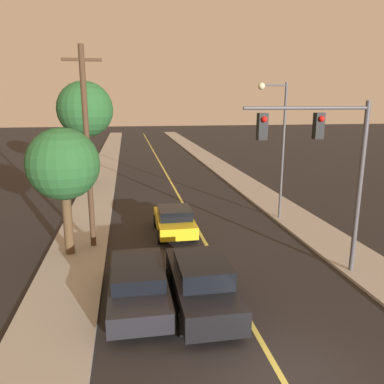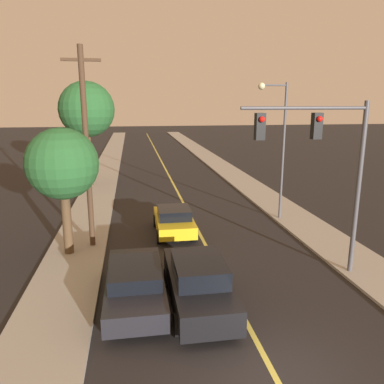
% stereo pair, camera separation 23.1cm
% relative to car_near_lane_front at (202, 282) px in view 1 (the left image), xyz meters
% --- Properties ---
extents(ground_plane, '(200.00, 200.00, 0.00)m').
position_rel_car_near_lane_front_xyz_m(ground_plane, '(1.27, -3.64, -0.85)').
color(ground_plane, black).
extents(road_surface, '(9.07, 80.00, 0.01)m').
position_rel_car_near_lane_front_xyz_m(road_surface, '(1.27, 32.36, -0.84)').
color(road_surface, black).
rests_on(road_surface, ground).
extents(sidewalk_left, '(2.50, 80.00, 0.12)m').
position_rel_car_near_lane_front_xyz_m(sidewalk_left, '(-4.51, 32.36, -0.79)').
color(sidewalk_left, '#9E998E').
rests_on(sidewalk_left, ground).
extents(sidewalk_right, '(2.50, 80.00, 0.12)m').
position_rel_car_near_lane_front_xyz_m(sidewalk_right, '(7.05, 32.36, -0.79)').
color(sidewalk_right, '#9E998E').
rests_on(sidewalk_right, ground).
extents(car_near_lane_front, '(1.91, 4.78, 1.67)m').
position_rel_car_near_lane_front_xyz_m(car_near_lane_front, '(0.00, 0.00, 0.00)').
color(car_near_lane_front, black).
rests_on(car_near_lane_front, ground).
extents(car_near_lane_second, '(1.90, 3.95, 1.38)m').
position_rel_car_near_lane_front_xyz_m(car_near_lane_second, '(0.00, 7.00, -0.13)').
color(car_near_lane_second, gold).
rests_on(car_near_lane_second, ground).
extents(car_outer_lane_front, '(1.96, 4.82, 1.39)m').
position_rel_car_near_lane_front_xyz_m(car_outer_lane_front, '(-2.00, 0.53, -0.12)').
color(car_outer_lane_front, black).
rests_on(car_outer_lane_front, ground).
extents(traffic_signal_mast, '(4.63, 0.42, 6.39)m').
position_rel_car_near_lane_front_xyz_m(traffic_signal_mast, '(4.75, 1.44, 3.83)').
color(traffic_signal_mast, '#47474C').
rests_on(traffic_signal_mast, ground).
extents(streetlamp_right, '(1.62, 0.36, 7.35)m').
position_rel_car_near_lane_front_xyz_m(streetlamp_right, '(5.80, 8.40, 3.95)').
color(streetlamp_right, '#47474C').
rests_on(streetlamp_right, ground).
extents(utility_pole_left, '(1.60, 0.24, 8.62)m').
position_rel_car_near_lane_front_xyz_m(utility_pole_left, '(-3.86, 5.78, 3.75)').
color(utility_pole_left, '#422D1E').
rests_on(utility_pole_left, ground).
extents(tree_left_near, '(2.96, 2.96, 5.37)m').
position_rel_car_near_lane_front_xyz_m(tree_left_near, '(-4.78, 5.00, 3.12)').
color(tree_left_near, '#4C3823').
rests_on(tree_left_near, ground).
extents(tree_left_far, '(4.16, 4.16, 7.91)m').
position_rel_car_near_lane_front_xyz_m(tree_left_far, '(-5.21, 18.90, 5.08)').
color(tree_left_far, '#4C3823').
rests_on(tree_left_far, ground).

